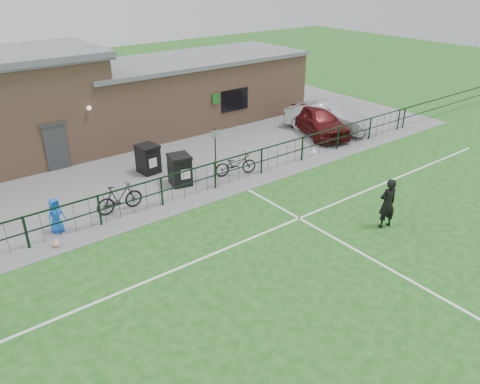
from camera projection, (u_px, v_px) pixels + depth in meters
ground at (346, 294)px, 13.37m from camera, size 90.00×90.00×0.00m
paving_strip at (135, 155)px, 22.97m from camera, size 34.00×13.00×0.02m
pitch_line_touch at (198, 196)px, 18.92m from camera, size 28.00×0.10×0.01m
pitch_line_mid at (258, 236)px, 16.21m from camera, size 28.00×0.10×0.01m
pitch_line_perp at (389, 269)px, 14.46m from camera, size 0.10×16.00×0.01m
perimeter_fence at (195, 181)px, 18.80m from camera, size 28.00×0.10×1.20m
wheelie_bin_left at (180, 171)px, 19.70m from camera, size 0.97×1.06×1.22m
wheelie_bin_right at (148, 160)px, 20.82m from camera, size 0.89×0.98×1.20m
sign_post at (215, 150)px, 20.79m from camera, size 0.08×0.08×2.00m
car_maroon at (318, 120)px, 25.47m from camera, size 3.29×5.04×1.59m
car_silver at (327, 117)px, 26.00m from camera, size 3.27×4.88×1.52m
bicycle_d at (119, 198)px, 17.54m from camera, size 1.83×0.53×1.10m
bicycle_e at (236, 164)px, 20.62m from camera, size 2.00×1.20×1.00m
spectator_child at (56, 215)px, 16.14m from camera, size 0.74×0.61×1.29m
goalkeeper_kick at (386, 202)px, 16.40m from camera, size 1.15×3.46×2.16m
ball_ground at (56, 244)px, 15.52m from camera, size 0.24×0.24×0.24m
clubhouse at (88, 101)px, 23.65m from camera, size 24.25×5.40×4.96m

